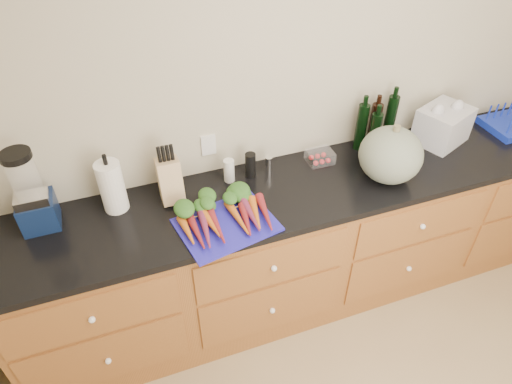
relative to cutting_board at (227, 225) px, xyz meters
name	(u,v)px	position (x,y,z in m)	size (l,w,h in m)	color
wall_back	(309,95)	(0.64, 0.48, 0.35)	(4.10, 0.05, 2.60)	#C0B79F
cabinets	(321,241)	(0.64, 0.16, -0.50)	(3.60, 0.64, 0.90)	brown
countertop	(328,182)	(0.64, 0.16, -0.03)	(3.64, 0.62, 0.04)	black
cutting_board	(227,225)	(0.00, 0.00, 0.00)	(0.46, 0.35, 0.01)	#211DB0
carrots	(223,213)	(0.00, 0.05, 0.03)	(0.46, 0.34, 0.07)	orange
squash	(391,155)	(0.95, 0.07, 0.15)	(0.34, 0.34, 0.31)	#5D6958
blender_appliance	(32,195)	(-0.85, 0.32, 0.18)	(0.17, 0.17, 0.43)	#0D1C40
paper_towel	(112,187)	(-0.49, 0.32, 0.13)	(0.12, 0.12, 0.28)	white
knife_block	(170,181)	(-0.21, 0.30, 0.11)	(0.12, 0.12, 0.23)	tan
grinder_salt	(229,171)	(0.12, 0.34, 0.06)	(0.06, 0.06, 0.13)	white
grinder_pepper	(250,165)	(0.24, 0.34, 0.07)	(0.06, 0.06, 0.15)	black
canister_chrome	(269,164)	(0.35, 0.34, 0.04)	(0.04, 0.04, 0.10)	white
tomato_box	(320,157)	(0.67, 0.33, 0.03)	(0.15, 0.12, 0.07)	white
bottles	(375,126)	(1.04, 0.37, 0.14)	(0.26, 0.13, 0.31)	black
grocery_bag	(443,125)	(1.46, 0.28, 0.10)	(0.30, 0.24, 0.22)	silver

